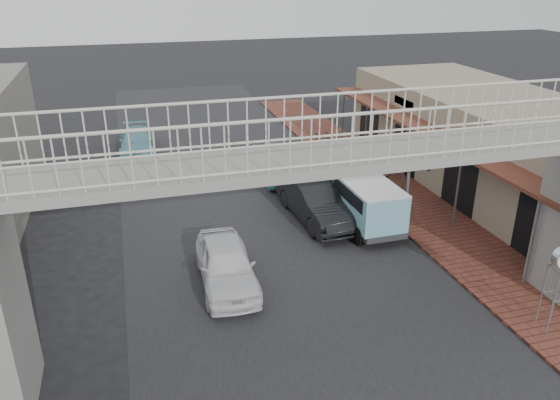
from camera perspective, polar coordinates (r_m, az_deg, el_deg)
ground at (r=17.93m, az=0.31°, el=-7.16°), size 120.00×120.00×0.00m
road_strip at (r=17.93m, az=0.31°, el=-7.15°), size 10.00×60.00×0.01m
sidewalk at (r=22.76m, az=14.02°, el=-0.87°), size 3.00×40.00×0.10m
shophouse_row at (r=25.30m, az=22.23°, el=5.26°), size 7.20×18.00×4.00m
footbridge at (r=13.09m, az=5.27°, el=-3.63°), size 16.40×2.40×6.34m
white_hatchback at (r=16.85m, az=-5.65°, el=-6.70°), size 1.78×4.13×1.39m
dark_sedan at (r=21.01m, az=3.89°, el=-0.04°), size 2.00×4.91×1.58m
angkot_curb at (r=25.70m, az=0.34°, el=4.33°), size 2.58×5.45×1.51m
angkot_far at (r=29.84m, az=-14.75°, el=5.96°), size 1.93×4.28×1.22m
angkot_van at (r=20.38m, az=8.95°, el=0.17°), size 1.81×3.85×1.88m
motorcycle_near at (r=25.69m, az=12.24°, el=3.30°), size 1.78×0.84×0.90m
motorcycle_far at (r=28.87m, az=4.31°, el=6.08°), size 1.71×0.71×1.00m
arrow_sign at (r=20.12m, az=15.93°, el=4.51°), size 2.11×1.42×3.49m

